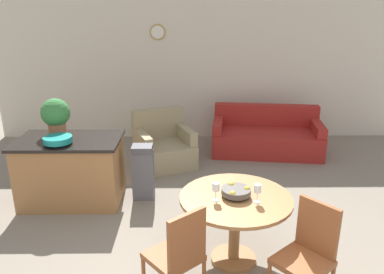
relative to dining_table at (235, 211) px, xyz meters
name	(u,v)px	position (x,y,z in m)	size (l,w,h in m)	color
wall_back	(198,71)	(-0.26, 4.11, 0.78)	(8.00, 0.09, 2.70)	beige
dining_table	(235,211)	(0.00, 0.00, 0.00)	(1.11, 1.11, 0.73)	#9E6B3D
dining_chair_near_left	(179,252)	(-0.55, -0.57, -0.07)	(0.59, 0.59, 0.93)	brown
dining_chair_near_right	(308,250)	(0.57, -0.55, -0.07)	(0.59, 0.59, 0.93)	brown
fruit_bowl	(236,191)	(0.00, 0.00, 0.22)	(0.29, 0.29, 0.11)	#4C4742
wine_glass_left	(216,188)	(-0.20, -0.08, 0.30)	(0.07, 0.07, 0.19)	silver
wine_glass_right	(258,189)	(0.19, -0.12, 0.30)	(0.07, 0.07, 0.19)	silver
kitchen_island	(72,170)	(-2.02, 1.33, -0.12)	(1.34, 0.84, 0.88)	#9E6B3D
teal_bowl	(58,140)	(-2.09, 1.13, 0.38)	(0.35, 0.35, 0.10)	teal
potted_plant	(56,115)	(-2.22, 1.53, 0.59)	(0.38, 0.38, 0.49)	#A36642
trash_bin	(143,172)	(-1.08, 1.42, -0.19)	(0.29, 0.25, 0.76)	#56565B
couch	(266,137)	(0.96, 3.18, -0.29)	(2.03, 1.19, 0.81)	maroon
armchair	(164,147)	(-0.88, 2.58, -0.27)	(1.12, 1.11, 0.91)	#998966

